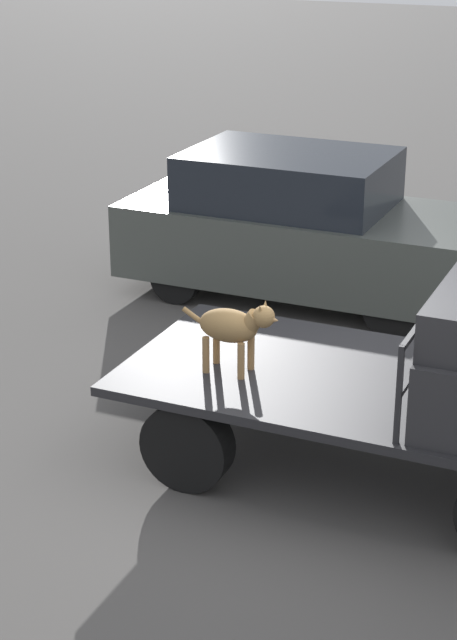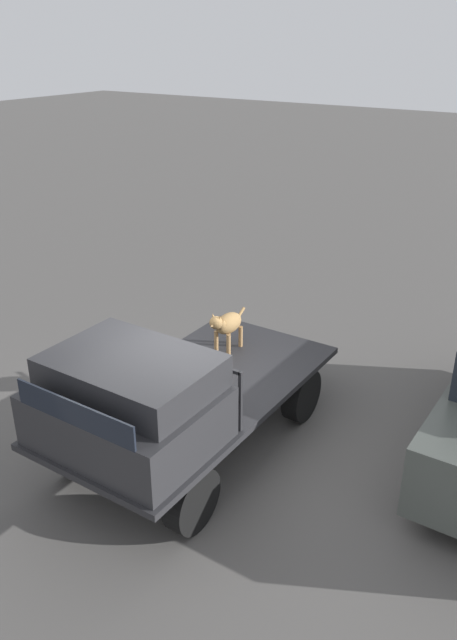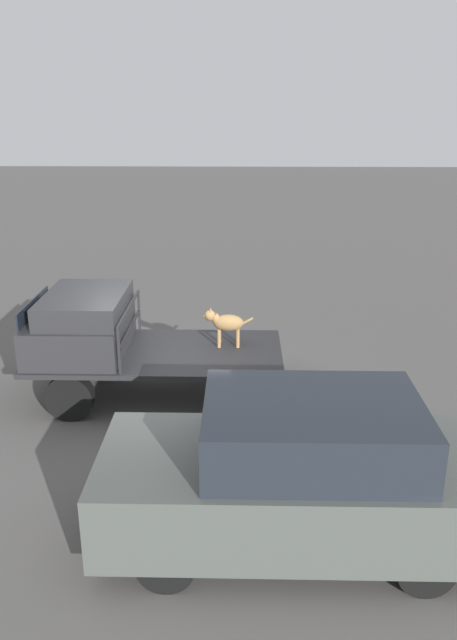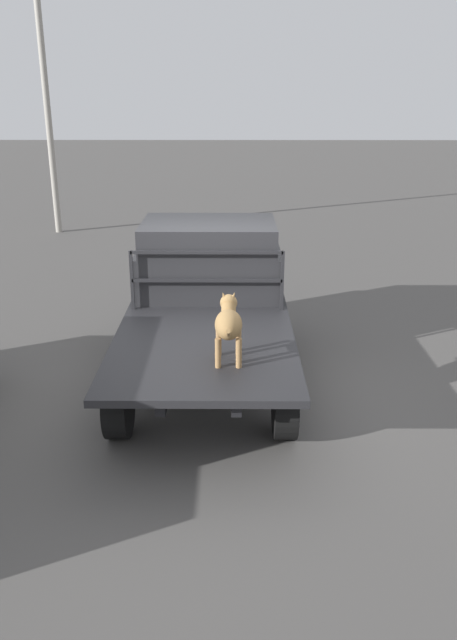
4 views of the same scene
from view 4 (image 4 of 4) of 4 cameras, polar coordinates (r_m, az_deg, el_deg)
ground_plane at (r=7.90m, az=-2.00°, el=-5.66°), size 80.00×80.00×0.00m
flatbed_truck at (r=7.65m, az=-2.05°, el=-1.60°), size 4.14×2.06×0.82m
truck_cab at (r=8.61m, az=-1.78°, el=5.68°), size 1.51×1.94×0.99m
truck_headboard at (r=7.84m, az=-1.99°, el=4.54°), size 0.04×1.94×0.77m
dog at (r=6.38m, az=0.00°, el=-0.23°), size 0.86×0.28×0.66m
light_pole_near at (r=16.55m, az=-16.81°, el=23.44°), size 0.46×0.46×7.06m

